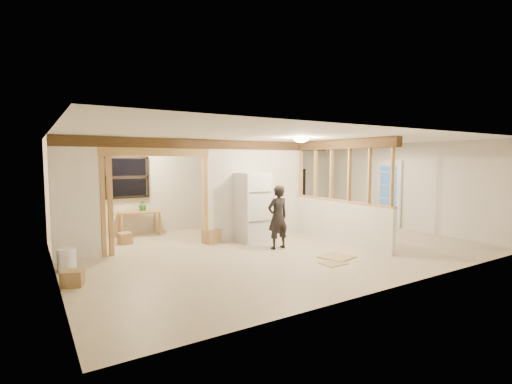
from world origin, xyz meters
TOP-DOWN VIEW (x-y plane):
  - floor at (0.00, 0.00)m, footprint 9.00×6.50m
  - ceiling at (0.00, 0.00)m, footprint 9.00×6.50m
  - wall_back at (0.00, 3.25)m, footprint 9.00×0.01m
  - wall_front at (0.00, -3.25)m, footprint 9.00×0.01m
  - wall_left at (-4.50, 0.00)m, footprint 0.01×6.50m
  - wall_right at (4.50, 0.00)m, footprint 0.01×6.50m
  - partition_left_stub at (-4.05, 1.20)m, footprint 0.90×0.12m
  - partition_center at (0.20, 1.20)m, footprint 2.80×0.12m
  - doorway_frame at (-2.40, 1.20)m, footprint 2.46×0.14m
  - header_beam_back at (-1.00, 1.20)m, footprint 7.00×0.18m
  - header_beam_right at (1.60, -0.40)m, footprint 0.18×3.30m
  - pony_wall at (1.60, -0.40)m, footprint 0.12×3.20m
  - stud_partition at (1.60, -0.40)m, footprint 0.14×3.20m
  - window_back at (-2.60, 3.17)m, footprint 1.12×0.10m
  - french_door at (4.42, 0.40)m, footprint 0.12×0.86m
  - ceiling_dome_main at (0.30, -0.50)m, footprint 0.36×0.36m
  - ceiling_dome_util at (-2.50, 2.30)m, footprint 0.32×0.32m
  - hanging_bulb at (-2.00, 1.60)m, footprint 0.07×0.07m
  - refrigerator at (-0.15, 0.80)m, footprint 0.70×0.68m
  - woman at (-0.08, -0.17)m, footprint 0.53×0.36m
  - work_table at (-2.37, 2.94)m, footprint 1.14×0.74m
  - potted_plant at (-2.26, 2.92)m, footprint 0.36×0.33m
  - shop_vac at (-3.71, 2.18)m, footprint 0.50×0.50m
  - bookshelf at (2.82, 3.04)m, footprint 0.86×0.29m
  - bucket at (-4.31, 0.47)m, footprint 0.36×0.36m
  - box_util_a at (-1.11, 1.16)m, footprint 0.43×0.39m
  - box_util_b at (-2.91, 2.16)m, footprint 0.32×0.32m
  - box_front at (-4.31, -0.51)m, footprint 0.38×0.35m
  - floor_panel_near at (0.50, -1.45)m, footprint 0.72×0.72m
  - floor_panel_far at (0.13, -1.75)m, footprint 0.49×0.40m

SIDE VIEW (x-z plane):
  - floor at x=0.00m, z-range -0.01..0.00m
  - floor_panel_far at x=0.13m, z-range 0.00..0.02m
  - floor_panel_near at x=0.50m, z-range 0.00..0.02m
  - box_front at x=-4.31m, z-range 0.00..0.25m
  - box_util_b at x=-2.91m, z-range 0.00..0.27m
  - box_util_a at x=-1.11m, z-range 0.00..0.31m
  - bucket at x=-4.31m, z-range 0.00..0.41m
  - shop_vac at x=-3.71m, z-range 0.00..0.59m
  - work_table at x=-2.37m, z-range 0.00..0.67m
  - pony_wall at x=1.60m, z-range 0.00..1.00m
  - woman at x=-0.08m, z-range 0.00..1.45m
  - potted_plant at x=-2.26m, z-range 0.67..1.01m
  - refrigerator at x=-0.15m, z-range 0.00..1.70m
  - bookshelf at x=2.82m, z-range 0.00..1.71m
  - french_door at x=4.42m, z-range 0.00..2.00m
  - doorway_frame at x=-2.40m, z-range 0.00..2.20m
  - wall_back at x=0.00m, z-range 0.00..2.50m
  - wall_front at x=0.00m, z-range 0.00..2.50m
  - wall_left at x=-4.50m, z-range 0.00..2.50m
  - wall_right at x=4.50m, z-range 0.00..2.50m
  - partition_left_stub at x=-4.05m, z-range 0.00..2.50m
  - partition_center at x=0.20m, z-range 0.00..2.50m
  - window_back at x=-2.60m, z-range 1.00..2.10m
  - stud_partition at x=1.60m, z-range 1.00..2.32m
  - hanging_bulb at x=-2.00m, z-range 2.15..2.22m
  - header_beam_back at x=-1.00m, z-range 2.27..2.49m
  - header_beam_right at x=1.60m, z-range 2.27..2.49m
  - ceiling_dome_main at x=0.30m, z-range 2.40..2.56m
  - ceiling_dome_util at x=-2.50m, z-range 2.41..2.55m
  - ceiling at x=0.00m, z-range 2.50..2.50m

